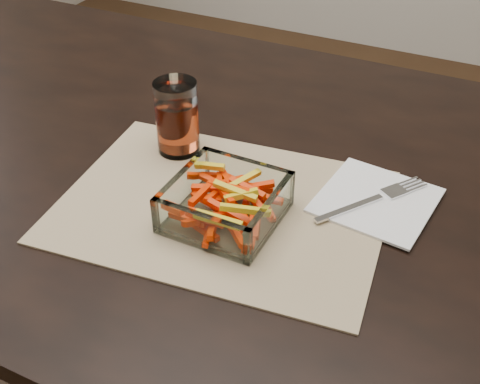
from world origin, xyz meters
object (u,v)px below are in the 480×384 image
glass_bowl (225,205)px  tumbler (177,120)px  dining_table (195,194)px  fork (375,199)px

glass_bowl → tumbler: (-0.15, 0.12, 0.03)m
dining_table → fork: size_ratio=9.72×
fork → dining_table: bearing=-146.0°
glass_bowl → fork: glass_bowl is taller
fork → tumbler: bearing=-144.3°
dining_table → glass_bowl: glass_bowl is taller
dining_table → tumbler: bearing=-153.6°
tumbler → dining_table: bearing=26.4°
tumbler → fork: 0.32m
glass_bowl → tumbler: size_ratio=1.24×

